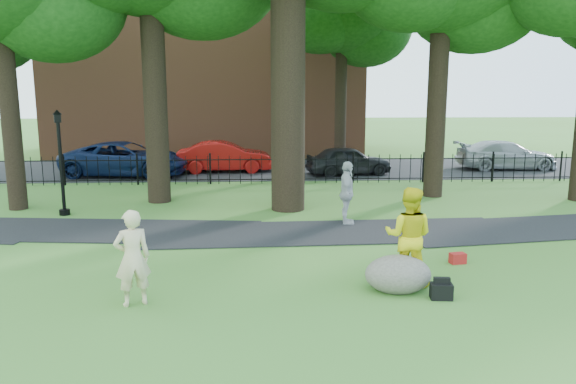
{
  "coord_description": "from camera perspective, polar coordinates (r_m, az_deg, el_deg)",
  "views": [
    {
      "loc": [
        -0.91,
        -11.25,
        4.08
      ],
      "look_at": [
        -0.25,
        2.0,
        1.54
      ],
      "focal_mm": 35.0,
      "sensor_mm": 36.0,
      "label": 1
    }
  ],
  "objects": [
    {
      "name": "ground",
      "position": [
        12.0,
        1.7,
        -9.05
      ],
      "size": [
        120.0,
        120.0,
        0.0
      ],
      "primitive_type": "plane",
      "color": "#426F26",
      "rests_on": "ground"
    },
    {
      "name": "footpath",
      "position": [
        15.8,
        4.2,
        -4.16
      ],
      "size": [
        36.07,
        3.85,
        0.03
      ],
      "primitive_type": "cube",
      "rotation": [
        0.0,
        0.0,
        0.03
      ],
      "color": "black",
      "rests_on": "ground"
    },
    {
      "name": "street",
      "position": [
        27.56,
        -0.94,
        2.31
      ],
      "size": [
        80.0,
        7.0,
        0.02
      ],
      "primitive_type": "cube",
      "color": "black",
      "rests_on": "ground"
    },
    {
      "name": "iron_fence",
      "position": [
        23.52,
        -0.61,
        2.32
      ],
      "size": [
        44.0,
        0.04,
        1.2
      ],
      "color": "black",
      "rests_on": "ground"
    },
    {
      "name": "brick_building",
      "position": [
        35.43,
        -8.09,
        13.83
      ],
      "size": [
        18.0,
        8.0,
        12.0
      ],
      "primitive_type": "cube",
      "color": "brown",
      "rests_on": "ground"
    },
    {
      "name": "woman",
      "position": [
        10.88,
        -15.53,
        -6.47
      ],
      "size": [
        0.79,
        0.66,
        1.84
      ],
      "primitive_type": "imported",
      "rotation": [
        0.0,
        0.0,
        3.54
      ],
      "color": "beige",
      "rests_on": "ground"
    },
    {
      "name": "man",
      "position": [
        11.83,
        12.15,
        -4.4
      ],
      "size": [
        1.21,
        1.09,
        2.05
      ],
      "primitive_type": "imported",
      "rotation": [
        0.0,
        0.0,
        2.76
      ],
      "color": "yellow",
      "rests_on": "ground"
    },
    {
      "name": "pedestrian",
      "position": [
        16.59,
        6.0,
        -0.12
      ],
      "size": [
        0.59,
        1.15,
        1.89
      ],
      "primitive_type": "imported",
      "rotation": [
        0.0,
        0.0,
        1.45
      ],
      "color": "#B0B0B5",
      "rests_on": "ground"
    },
    {
      "name": "boulder",
      "position": [
        11.59,
        11.12,
        -7.94
      ],
      "size": [
        1.48,
        1.21,
        0.78
      ],
      "primitive_type": "ellipsoid",
      "rotation": [
        0.0,
        0.0,
        0.17
      ],
      "color": "slate",
      "rests_on": "ground"
    },
    {
      "name": "lamppost",
      "position": [
        18.99,
        -22.07,
        2.63
      ],
      "size": [
        0.33,
        0.33,
        3.33
      ],
      "rotation": [
        0.0,
        0.0,
        0.37
      ],
      "color": "black",
      "rests_on": "ground"
    },
    {
      "name": "backpack",
      "position": [
        11.4,
        15.31,
        -9.7
      ],
      "size": [
        0.44,
        0.3,
        0.31
      ],
      "primitive_type": "cube",
      "rotation": [
        0.0,
        0.0,
        -0.1
      ],
      "color": "black",
      "rests_on": "ground"
    },
    {
      "name": "red_bag",
      "position": [
        13.69,
        16.85,
        -6.46
      ],
      "size": [
        0.39,
        0.28,
        0.24
      ],
      "primitive_type": "cube",
      "rotation": [
        0.0,
        0.0,
        0.18
      ],
      "color": "maroon",
      "rests_on": "ground"
    },
    {
      "name": "red_sedan",
      "position": [
        26.8,
        -6.45,
        3.58
      ],
      "size": [
        4.5,
        1.76,
        1.46
      ],
      "primitive_type": "imported",
      "rotation": [
        0.0,
        0.0,
        1.62
      ],
      "color": "#970E0B",
      "rests_on": "ground"
    },
    {
      "name": "navy_van",
      "position": [
        26.51,
        -16.19,
        3.24
      ],
      "size": [
        5.85,
        3.19,
        1.56
      ],
      "primitive_type": "imported",
      "rotation": [
        0.0,
        0.0,
        1.46
      ],
      "color": "#0C193C",
      "rests_on": "ground"
    },
    {
      "name": "grey_car",
      "position": [
        25.96,
        6.16,
        3.2
      ],
      "size": [
        4.07,
        2.11,
        1.32
      ],
      "primitive_type": "imported",
      "rotation": [
        0.0,
        0.0,
        1.72
      ],
      "color": "black",
      "rests_on": "ground"
    },
    {
      "name": "silver_car",
      "position": [
        29.53,
        21.26,
        3.51
      ],
      "size": [
        4.81,
        1.97,
        1.39
      ],
      "primitive_type": "imported",
      "rotation": [
        0.0,
        0.0,
        1.57
      ],
      "color": "#9B9FA3",
      "rests_on": "ground"
    }
  ]
}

